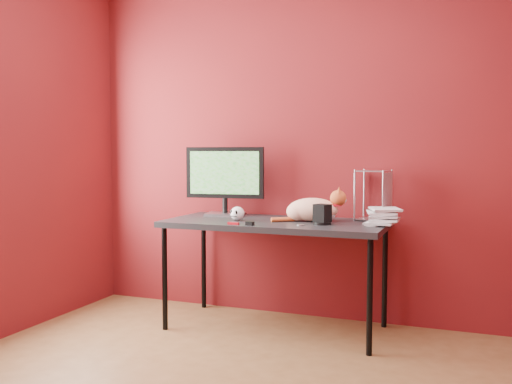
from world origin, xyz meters
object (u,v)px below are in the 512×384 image
at_px(skull_mug, 237,213).
at_px(speaker, 322,215).
at_px(cat, 313,209).
at_px(book_stack, 371,130).
at_px(monitor, 225,178).
at_px(desk, 276,228).

xyz_separation_m(skull_mug, speaker, (0.60, 0.00, 0.01)).
distance_m(cat, book_stack, 0.65).
height_order(speaker, book_stack, book_stack).
xyz_separation_m(cat, speaker, (0.10, -0.14, -0.02)).
height_order(monitor, cat, monitor).
bearing_deg(desk, speaker, -12.60).
bearing_deg(skull_mug, speaker, 13.74).
relative_size(desk, book_stack, 1.22).
bearing_deg(book_stack, speaker, -154.14).
bearing_deg(skull_mug, cat, 29.53).
bearing_deg(speaker, monitor, -173.13).
xyz_separation_m(monitor, speaker, (0.80, -0.24, -0.22)).
distance_m(monitor, speaker, 0.87).
xyz_separation_m(monitor, book_stack, (1.09, -0.11, 0.33)).
relative_size(cat, book_stack, 0.39).
height_order(skull_mug, speaker, speaker).
distance_m(desk, cat, 0.29).
bearing_deg(speaker, cat, 149.05).
distance_m(cat, speaker, 0.17).
height_order(desk, cat, cat).
bearing_deg(desk, skull_mug, -162.63).
distance_m(desk, skull_mug, 0.28).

